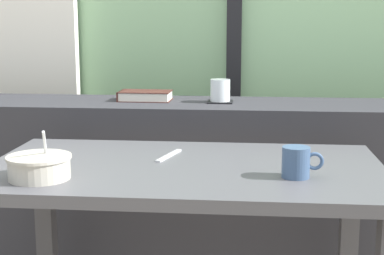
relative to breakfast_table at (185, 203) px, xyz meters
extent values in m
cube|color=#2D2D33|center=(-0.08, 0.65, -0.20)|extent=(2.80, 0.39, 0.82)
cube|color=#414145|center=(-0.54, 0.28, -0.27)|extent=(0.06, 0.06, 0.69)
cube|color=#4C4C51|center=(0.00, 0.00, 0.10)|extent=(1.17, 0.66, 0.03)
cube|color=black|center=(0.07, 0.66, 0.21)|extent=(0.10, 0.10, 0.00)
cylinder|color=white|center=(0.07, 0.66, 0.26)|extent=(0.08, 0.08, 0.09)
cylinder|color=#CC4C38|center=(0.07, 0.66, 0.25)|extent=(0.07, 0.07, 0.06)
cube|color=#47231E|center=(-0.24, 0.69, 0.21)|extent=(0.21, 0.14, 0.00)
cube|color=silver|center=(-0.24, 0.69, 0.23)|extent=(0.20, 0.13, 0.03)
cube|color=#47231E|center=(-0.24, 0.69, 0.25)|extent=(0.21, 0.14, 0.00)
cube|color=#47231E|center=(-0.34, 0.69, 0.23)|extent=(0.01, 0.13, 0.04)
cylinder|color=#BCB7A8|center=(-0.37, -0.19, 0.15)|extent=(0.17, 0.17, 0.06)
cylinder|color=#BCB7A8|center=(-0.37, -0.19, 0.18)|extent=(0.17, 0.17, 0.01)
cylinder|color=#B27038|center=(-0.37, -0.19, 0.14)|extent=(0.15, 0.15, 0.04)
cylinder|color=silver|center=(-0.36, -0.16, 0.19)|extent=(0.04, 0.12, 0.13)
ellipsoid|color=silver|center=(-0.36, -0.14, 0.15)|extent=(0.03, 0.05, 0.01)
cube|color=silver|center=(-0.06, 0.11, 0.12)|extent=(0.06, 0.17, 0.01)
cylinder|color=#3D567A|center=(0.32, -0.11, 0.16)|extent=(0.08, 0.08, 0.08)
torus|color=#3D567A|center=(0.37, -0.11, 0.16)|extent=(0.05, 0.01, 0.05)
camera|label=1|loc=(0.18, -1.67, 0.54)|focal=54.73mm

